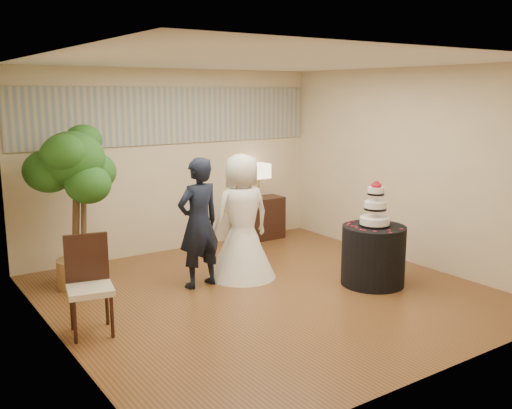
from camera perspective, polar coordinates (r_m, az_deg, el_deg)
floor at (r=7.14m, az=1.16°, el=-8.90°), size 5.00×5.00×0.00m
ceiling at (r=6.72m, az=1.25°, el=14.15°), size 5.00×5.00×0.00m
wall_back at (r=8.93m, az=-8.17°, el=4.30°), size 5.00×0.06×2.80m
wall_front at (r=5.00m, az=18.05°, el=-1.53°), size 5.00×0.06×2.80m
wall_left at (r=5.73m, az=-19.60°, el=-0.06°), size 0.06×5.00×2.80m
wall_right at (r=8.47m, az=15.14°, el=3.67°), size 0.06×5.00×2.80m
mural_border at (r=8.85m, az=-8.24°, el=8.79°), size 4.90×0.02×0.85m
groom at (r=7.22m, az=-5.75°, el=-1.85°), size 0.65×0.47×1.66m
bride at (r=7.55m, az=-1.42°, el=-1.19°), size 0.94×0.94×1.67m
cake_table at (r=7.52m, az=11.65°, el=-5.00°), size 0.97×0.97×0.77m
wedding_cake at (r=7.36m, az=11.85°, el=0.09°), size 0.38×0.38×0.59m
console at (r=9.60m, az=0.28°, el=-1.43°), size 0.86×0.39×0.71m
table_lamp at (r=9.48m, az=0.28°, el=2.38°), size 0.30×0.30×0.58m
ficus_tree at (r=7.50m, az=-17.62°, el=-0.15°), size 1.33×1.33×2.09m
side_chair at (r=6.10m, az=-16.27°, el=-7.89°), size 0.55×0.57×1.02m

